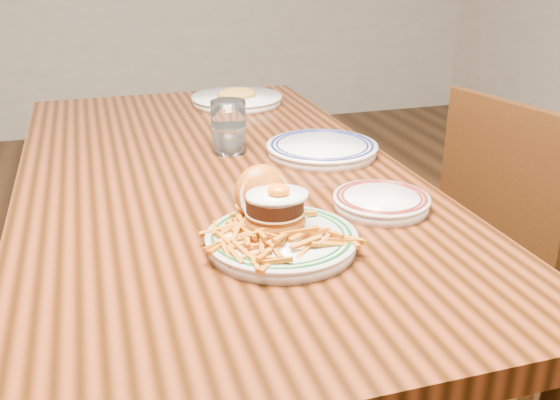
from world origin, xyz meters
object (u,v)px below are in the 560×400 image
object	(u,v)px
table	(216,206)
main_plate	(278,226)
side_plate	(381,201)
chair_right	(522,241)

from	to	relation	value
table	main_plate	bearing A→B (deg)	-85.55
main_plate	side_plate	size ratio (longest dim) A/B	1.44
main_plate	table	bearing A→B (deg)	89.71
chair_right	side_plate	world-z (taller)	chair_right
table	chair_right	bearing A→B (deg)	-2.49
chair_right	side_plate	bearing A→B (deg)	13.59
chair_right	side_plate	xyz separation A→B (m)	(-0.58, -0.27, 0.30)
table	side_plate	world-z (taller)	side_plate
table	chair_right	xyz separation A→B (m)	(0.84, -0.04, -0.20)
main_plate	side_plate	bearing A→B (deg)	15.86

